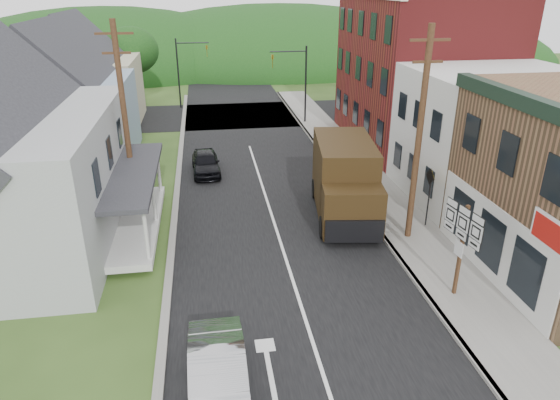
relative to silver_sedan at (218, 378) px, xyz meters
name	(u,v)px	position (x,y,z in m)	size (l,w,h in m)	color
ground	(297,294)	(2.99, 4.53, -0.73)	(120.00, 120.00, 0.00)	#2D4719
road	(264,190)	(2.99, 14.53, -0.73)	(9.00, 90.00, 0.02)	black
cross_road	(239,115)	(2.99, 31.53, -0.73)	(60.00, 9.00, 0.02)	black
sidewalk_right	(380,197)	(8.89, 12.53, -0.65)	(2.80, 55.00, 0.15)	slate
curb_right	(355,198)	(7.54, 12.53, -0.65)	(0.20, 55.00, 0.15)	slate
curb_left	(175,210)	(-1.66, 12.53, -0.67)	(0.30, 55.00, 0.12)	slate
storefront_white	(491,136)	(14.29, 12.03, 2.52)	(8.00, 7.00, 6.50)	silver
storefront_red	(419,71)	(14.29, 21.53, 4.27)	(8.00, 12.00, 10.00)	maroon
house_blue	(70,102)	(-8.01, 21.53, 2.97)	(7.14, 8.16, 7.28)	#819AB0
house_cream	(90,77)	(-8.51, 30.53, 2.97)	(7.14, 8.16, 7.28)	#B5AE8C
utility_pole_right	(419,137)	(8.59, 8.03, 3.93)	(1.60, 0.26, 9.00)	#472D19
utility_pole_left	(125,120)	(-3.51, 12.53, 3.93)	(1.60, 0.26, 9.00)	#472D19
traffic_signal_right	(297,76)	(7.30, 28.03, 3.03)	(2.87, 0.20, 6.00)	black
traffic_signal_left	(186,65)	(-1.31, 35.03, 3.03)	(2.87, 0.20, 6.00)	black
tree_left_d	(131,51)	(-6.01, 36.53, 4.16)	(4.80, 4.80, 6.94)	#382616
forested_ridge	(223,66)	(2.99, 59.53, -0.73)	(90.00, 30.00, 16.00)	#103610
silver_sedan	(218,378)	(0.00, 0.00, 0.00)	(1.54, 4.40, 1.45)	#A9A9AD
dark_sedan	(206,163)	(-0.04, 17.66, -0.06)	(1.56, 3.88, 1.32)	black
delivery_van	(345,181)	(6.41, 10.71, 1.09)	(3.42, 6.71, 3.59)	black
route_sign_cluster	(462,238)	(8.48, 3.53, 1.66)	(0.36, 1.96, 3.45)	#472D19
warning_sign	(429,189)	(9.77, 8.89, 1.19)	(0.14, 0.77, 2.77)	black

